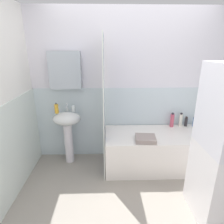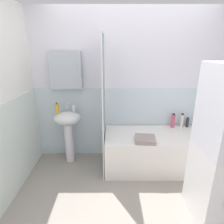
{
  "view_description": "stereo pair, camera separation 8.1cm",
  "coord_description": "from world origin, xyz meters",
  "px_view_note": "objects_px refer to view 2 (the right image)",
  "views": [
    {
      "loc": [
        -0.37,
        -1.76,
        1.81
      ],
      "look_at": [
        -0.29,
        0.83,
        0.93
      ],
      "focal_mm": 30.39,
      "sensor_mm": 36.0,
      "label": 1
    },
    {
      "loc": [
        -0.29,
        -1.77,
        1.81
      ],
      "look_at": [
        -0.29,
        0.83,
        0.93
      ],
      "focal_mm": 30.39,
      "sensor_mm": 36.0,
      "label": 2
    }
  ],
  "objects_px": {
    "soap_dispenser": "(57,108)",
    "conditioner_bottle": "(196,123)",
    "sink": "(68,126)",
    "towel_folded": "(145,139)",
    "body_wash_bottle": "(173,121)",
    "lotion_bottle": "(182,121)",
    "toothbrush_cup": "(74,108)",
    "bathtub": "(156,151)",
    "shampoo_bottle": "(188,123)"
  },
  "relations": [
    {
      "from": "bathtub",
      "to": "shampoo_bottle",
      "type": "height_order",
      "value": "shampoo_bottle"
    },
    {
      "from": "shampoo_bottle",
      "to": "sink",
      "type": "bearing_deg",
      "value": -176.38
    },
    {
      "from": "lotion_bottle",
      "to": "towel_folded",
      "type": "distance_m",
      "value": 0.87
    },
    {
      "from": "soap_dispenser",
      "to": "toothbrush_cup",
      "type": "height_order",
      "value": "soap_dispenser"
    },
    {
      "from": "soap_dispenser",
      "to": "bathtub",
      "type": "bearing_deg",
      "value": -5.64
    },
    {
      "from": "sink",
      "to": "towel_folded",
      "type": "relative_size",
      "value": 3.06
    },
    {
      "from": "bathtub",
      "to": "towel_folded",
      "type": "distance_m",
      "value": 0.44
    },
    {
      "from": "soap_dispenser",
      "to": "shampoo_bottle",
      "type": "bearing_deg",
      "value": 3.96
    },
    {
      "from": "shampoo_bottle",
      "to": "body_wash_bottle",
      "type": "distance_m",
      "value": 0.25
    },
    {
      "from": "toothbrush_cup",
      "to": "bathtub",
      "type": "distance_m",
      "value": 1.45
    },
    {
      "from": "toothbrush_cup",
      "to": "conditioner_bottle",
      "type": "height_order",
      "value": "toothbrush_cup"
    },
    {
      "from": "lotion_bottle",
      "to": "towel_folded",
      "type": "relative_size",
      "value": 0.83
    },
    {
      "from": "toothbrush_cup",
      "to": "body_wash_bottle",
      "type": "distance_m",
      "value": 1.62
    },
    {
      "from": "toothbrush_cup",
      "to": "sink",
      "type": "bearing_deg",
      "value": -149.59
    },
    {
      "from": "conditioner_bottle",
      "to": "soap_dispenser",
      "type": "bearing_deg",
      "value": -176.9
    },
    {
      "from": "conditioner_bottle",
      "to": "lotion_bottle",
      "type": "height_order",
      "value": "lotion_bottle"
    },
    {
      "from": "conditioner_bottle",
      "to": "towel_folded",
      "type": "xyz_separation_m",
      "value": [
        -0.91,
        -0.49,
        -0.05
      ]
    },
    {
      "from": "shampoo_bottle",
      "to": "body_wash_bottle",
      "type": "xyz_separation_m",
      "value": [
        -0.25,
        -0.02,
        0.04
      ]
    },
    {
      "from": "soap_dispenser",
      "to": "sink",
      "type": "bearing_deg",
      "value": 8.75
    },
    {
      "from": "shampoo_bottle",
      "to": "towel_folded",
      "type": "bearing_deg",
      "value": -146.66
    },
    {
      "from": "lotion_bottle",
      "to": "conditioner_bottle",
      "type": "bearing_deg",
      "value": -7.08
    },
    {
      "from": "body_wash_bottle",
      "to": "conditioner_bottle",
      "type": "bearing_deg",
      "value": -0.8
    },
    {
      "from": "soap_dispenser",
      "to": "shampoo_bottle",
      "type": "xyz_separation_m",
      "value": [
        2.1,
        0.15,
        -0.3
      ]
    },
    {
      "from": "soap_dispenser",
      "to": "body_wash_bottle",
      "type": "xyz_separation_m",
      "value": [
        1.85,
        0.13,
        -0.26
      ]
    },
    {
      "from": "soap_dispenser",
      "to": "lotion_bottle",
      "type": "bearing_deg",
      "value": 4.2
    },
    {
      "from": "lotion_bottle",
      "to": "body_wash_bottle",
      "type": "distance_m",
      "value": 0.15
    },
    {
      "from": "towel_folded",
      "to": "sink",
      "type": "bearing_deg",
      "value": 161.48
    },
    {
      "from": "toothbrush_cup",
      "to": "towel_folded",
      "type": "height_order",
      "value": "toothbrush_cup"
    },
    {
      "from": "bathtub",
      "to": "shampoo_bottle",
      "type": "distance_m",
      "value": 0.73
    },
    {
      "from": "sink",
      "to": "soap_dispenser",
      "type": "height_order",
      "value": "soap_dispenser"
    },
    {
      "from": "toothbrush_cup",
      "to": "lotion_bottle",
      "type": "distance_m",
      "value": 1.78
    },
    {
      "from": "bathtub",
      "to": "soap_dispenser",
      "type": "bearing_deg",
      "value": 174.36
    },
    {
      "from": "soap_dispenser",
      "to": "lotion_bottle",
      "type": "relative_size",
      "value": 0.71
    },
    {
      "from": "soap_dispenser",
      "to": "conditioner_bottle",
      "type": "distance_m",
      "value": 2.24
    },
    {
      "from": "conditioner_bottle",
      "to": "towel_folded",
      "type": "relative_size",
      "value": 0.66
    },
    {
      "from": "toothbrush_cup",
      "to": "shampoo_bottle",
      "type": "xyz_separation_m",
      "value": [
        1.86,
        0.06,
        -0.27
      ]
    },
    {
      "from": "bathtub",
      "to": "body_wash_bottle",
      "type": "bearing_deg",
      "value": 40.88
    },
    {
      "from": "sink",
      "to": "towel_folded",
      "type": "height_order",
      "value": "sink"
    },
    {
      "from": "towel_folded",
      "to": "bathtub",
      "type": "bearing_deg",
      "value": 45.28
    },
    {
      "from": "conditioner_bottle",
      "to": "lotion_bottle",
      "type": "distance_m",
      "value": 0.22
    },
    {
      "from": "shampoo_bottle",
      "to": "bathtub",
      "type": "bearing_deg",
      "value": -152.41
    },
    {
      "from": "soap_dispenser",
      "to": "bathtub",
      "type": "distance_m",
      "value": 1.67
    },
    {
      "from": "bathtub",
      "to": "towel_folded",
      "type": "height_order",
      "value": "towel_folded"
    },
    {
      "from": "soap_dispenser",
      "to": "lotion_bottle",
      "type": "height_order",
      "value": "soap_dispenser"
    },
    {
      "from": "bathtub",
      "to": "lotion_bottle",
      "type": "xyz_separation_m",
      "value": [
        0.47,
        0.3,
        0.39
      ]
    },
    {
      "from": "sink",
      "to": "shampoo_bottle",
      "type": "height_order",
      "value": "sink"
    },
    {
      "from": "shampoo_bottle",
      "to": "body_wash_bottle",
      "type": "bearing_deg",
      "value": -175.42
    },
    {
      "from": "soap_dispenser",
      "to": "towel_folded",
      "type": "height_order",
      "value": "soap_dispenser"
    },
    {
      "from": "towel_folded",
      "to": "soap_dispenser",
      "type": "bearing_deg",
      "value": 164.21
    },
    {
      "from": "toothbrush_cup",
      "to": "body_wash_bottle",
      "type": "xyz_separation_m",
      "value": [
        1.61,
        0.04,
        -0.23
      ]
    }
  ]
}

